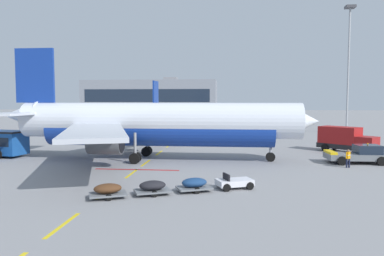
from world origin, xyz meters
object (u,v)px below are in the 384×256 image
(airliner_foreground, at_px, (154,124))
(pushback_tug, at_px, (359,154))
(ground_power_truck, at_px, (345,139))
(airliner_mid_left, at_px, (168,113))
(apron_light_mast_far, at_px, (349,54))
(ground_crew_worker, at_px, (348,157))
(baggage_train, at_px, (174,186))

(airliner_foreground, relative_size, pushback_tug, 5.68)
(pushback_tug, height_order, ground_power_truck, ground_power_truck)
(pushback_tug, bearing_deg, ground_power_truck, 82.27)
(airliner_mid_left, bearing_deg, apron_light_mast_far, -19.92)
(ground_crew_worker, bearing_deg, ground_power_truck, 74.64)
(baggage_train, bearing_deg, ground_crew_worker, 36.94)
(airliner_foreground, xyz_separation_m, baggage_train, (4.35, -14.32, -3.42))
(airliner_foreground, relative_size, apron_light_mast_far, 1.41)
(baggage_train, bearing_deg, apron_light_mast_far, 61.97)
(ground_power_truck, bearing_deg, pushback_tug, -97.73)
(airliner_mid_left, relative_size, baggage_train, 2.67)
(ground_crew_worker, relative_size, apron_light_mast_far, 0.07)
(baggage_train, xyz_separation_m, apron_light_mast_far, (26.70, 50.15, 14.77))
(airliner_mid_left, distance_m, ground_crew_worker, 58.72)
(apron_light_mast_far, bearing_deg, ground_crew_worker, -106.58)
(pushback_tug, distance_m, apron_light_mast_far, 39.92)
(ground_power_truck, xyz_separation_m, baggage_train, (-18.20, -22.48, -1.11))
(ground_power_truck, height_order, baggage_train, ground_power_truck)
(airliner_mid_left, height_order, apron_light_mast_far, apron_light_mast_far)
(pushback_tug, height_order, ground_crew_worker, pushback_tug)
(airliner_mid_left, bearing_deg, ground_power_truck, -54.68)
(pushback_tug, xyz_separation_m, apron_light_mast_far, (9.62, 35.97, 14.41))
(apron_light_mast_far, bearing_deg, ground_power_truck, -107.07)
(apron_light_mast_far, bearing_deg, baggage_train, -118.03)
(airliner_foreground, xyz_separation_m, ground_power_truck, (22.55, 8.16, -2.30))
(baggage_train, bearing_deg, pushback_tug, 39.72)
(ground_power_truck, distance_m, baggage_train, 28.94)
(pushback_tug, bearing_deg, airliner_mid_left, 119.58)
(ground_power_truck, relative_size, baggage_train, 0.60)
(airliner_mid_left, bearing_deg, baggage_train, -80.12)
(airliner_foreground, height_order, airliner_mid_left, airliner_foreground)
(airliner_foreground, height_order, apron_light_mast_far, apron_light_mast_far)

